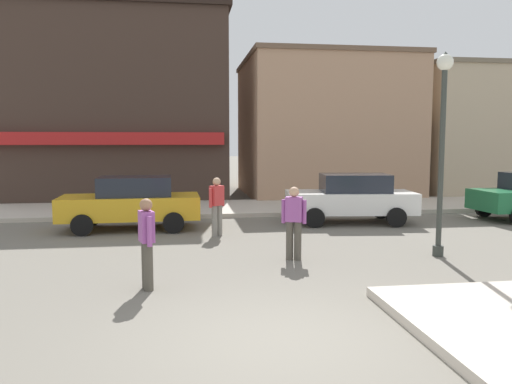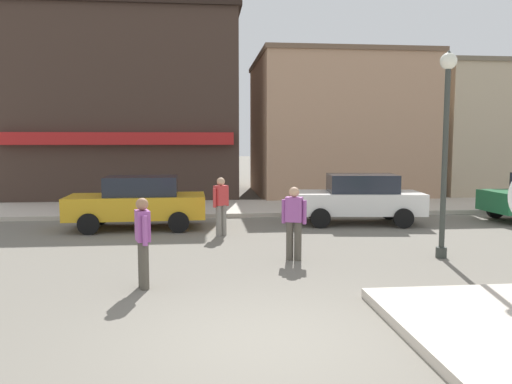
# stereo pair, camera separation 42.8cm
# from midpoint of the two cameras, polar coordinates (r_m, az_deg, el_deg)

# --- Properties ---
(ground_plane) EXTENTS (160.00, 160.00, 0.00)m
(ground_plane) POSITION_cam_midpoint_polar(r_m,az_deg,el_deg) (6.75, 1.41, -16.78)
(ground_plane) COLOR #6B665B
(kerb_far) EXTENTS (80.00, 4.00, 0.15)m
(kerb_far) POSITION_cam_midpoint_polar(r_m,az_deg,el_deg) (18.88, -4.91, -1.86)
(kerb_far) COLOR beige
(kerb_far) RESTS_ON ground
(lamp_post) EXTENTS (0.36, 0.36, 4.54)m
(lamp_post) POSITION_cam_midpoint_polar(r_m,az_deg,el_deg) (11.78, 19.59, 7.26)
(lamp_post) COLOR #333833
(lamp_post) RESTS_ON ground
(parked_car_nearest) EXTENTS (4.05, 1.97, 1.56)m
(parked_car_nearest) POSITION_cam_midpoint_polar(r_m,az_deg,el_deg) (15.17, -14.81, -1.12)
(parked_car_nearest) COLOR gold
(parked_car_nearest) RESTS_ON ground
(parked_car_second) EXTENTS (4.17, 2.22, 1.56)m
(parked_car_second) POSITION_cam_midpoint_polar(r_m,az_deg,el_deg) (16.08, 10.07, -0.64)
(parked_car_second) COLOR white
(parked_car_second) RESTS_ON ground
(pedestrian_crossing_near) EXTENTS (0.55, 0.34, 1.61)m
(pedestrian_crossing_near) POSITION_cam_midpoint_polar(r_m,az_deg,el_deg) (10.90, 3.23, -3.30)
(pedestrian_crossing_near) COLOR #4C473D
(pedestrian_crossing_near) RESTS_ON ground
(pedestrian_crossing_far) EXTENTS (0.48, 0.42, 1.61)m
(pedestrian_crossing_far) POSITION_cam_midpoint_polar(r_m,az_deg,el_deg) (13.68, -5.39, -1.46)
(pedestrian_crossing_far) COLOR gray
(pedestrian_crossing_far) RESTS_ON ground
(pedestrian_kerb_side) EXTENTS (0.31, 0.55, 1.61)m
(pedestrian_kerb_side) POSITION_cam_midpoint_polar(r_m,az_deg,el_deg) (8.97, -13.72, -5.44)
(pedestrian_kerb_side) COLOR #4C473D
(pedestrian_kerb_side) RESTS_ON ground
(building_corner_shop) EXTENTS (10.00, 10.19, 8.28)m
(building_corner_shop) POSITION_cam_midpoint_polar(r_m,az_deg,el_deg) (25.77, -15.51, 9.06)
(building_corner_shop) COLOR #3D2D26
(building_corner_shop) RESTS_ON ground
(building_storefront_left_near) EXTENTS (7.70, 7.62, 6.52)m
(building_storefront_left_near) POSITION_cam_midpoint_polar(r_m,az_deg,el_deg) (24.88, 7.11, 7.33)
(building_storefront_left_near) COLOR tan
(building_storefront_left_near) RESTS_ON ground
(building_storefront_left_mid) EXTENTS (7.13, 8.11, 6.20)m
(building_storefront_left_mid) POSITION_cam_midpoint_polar(r_m,az_deg,el_deg) (28.37, 22.34, 6.42)
(building_storefront_left_mid) COLOR tan
(building_storefront_left_mid) RESTS_ON ground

